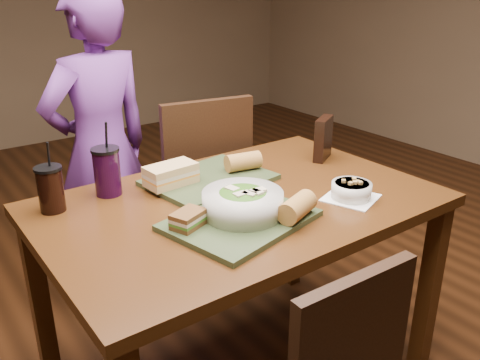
% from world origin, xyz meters
% --- Properties ---
extents(dining_table, '(1.30, 0.85, 0.75)m').
position_xyz_m(dining_table, '(0.00, 0.00, 0.66)').
color(dining_table, '#43240D').
rests_on(dining_table, ground).
extents(chair_far, '(0.48, 0.48, 0.96)m').
position_xyz_m(chair_far, '(0.22, 0.63, 0.53)').
color(chair_far, black).
rests_on(chair_far, ground).
extents(diner, '(0.58, 0.44, 1.44)m').
position_xyz_m(diner, '(-0.15, 0.84, 0.72)').
color(diner, '#612B78').
rests_on(diner, ground).
extents(tray_near, '(0.48, 0.40, 0.02)m').
position_xyz_m(tray_near, '(-0.10, -0.14, 0.76)').
color(tray_near, '#313F22').
rests_on(tray_near, dining_table).
extents(tray_far, '(0.46, 0.38, 0.02)m').
position_xyz_m(tray_far, '(0.00, 0.19, 0.76)').
color(tray_far, '#313F22').
rests_on(tray_far, dining_table).
extents(salad_bowl, '(0.25, 0.25, 0.08)m').
position_xyz_m(salad_bowl, '(-0.08, -0.12, 0.81)').
color(salad_bowl, silver).
rests_on(salad_bowl, tray_near).
extents(soup_bowl, '(0.21, 0.21, 0.07)m').
position_xyz_m(soup_bowl, '(0.31, -0.21, 0.78)').
color(soup_bowl, white).
rests_on(soup_bowl, dining_table).
extents(sandwich_near, '(0.12, 0.10, 0.05)m').
position_xyz_m(sandwich_near, '(-0.26, -0.10, 0.79)').
color(sandwich_near, '#593819').
rests_on(sandwich_near, tray_near).
extents(sandwich_far, '(0.18, 0.11, 0.07)m').
position_xyz_m(sandwich_far, '(-0.14, 0.22, 0.80)').
color(sandwich_far, tan).
rests_on(sandwich_far, tray_far).
extents(baguette_near, '(0.15, 0.11, 0.07)m').
position_xyz_m(baguette_near, '(0.03, -0.24, 0.80)').
color(baguette_near, '#AD7533').
rests_on(baguette_near, tray_near).
extents(baguette_far, '(0.14, 0.09, 0.07)m').
position_xyz_m(baguette_far, '(0.15, 0.18, 0.80)').
color(baguette_far, '#AD7533').
rests_on(baguette_far, tray_far).
extents(cup_cola, '(0.08, 0.08, 0.23)m').
position_xyz_m(cup_cola, '(-0.53, 0.28, 0.83)').
color(cup_cola, black).
rests_on(cup_cola, dining_table).
extents(cup_berry, '(0.09, 0.09, 0.26)m').
position_xyz_m(cup_berry, '(-0.33, 0.30, 0.83)').
color(cup_berry, black).
rests_on(cup_berry, dining_table).
extents(chip_bag, '(0.13, 0.10, 0.17)m').
position_xyz_m(chip_bag, '(0.51, 0.13, 0.84)').
color(chip_bag, black).
rests_on(chip_bag, dining_table).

